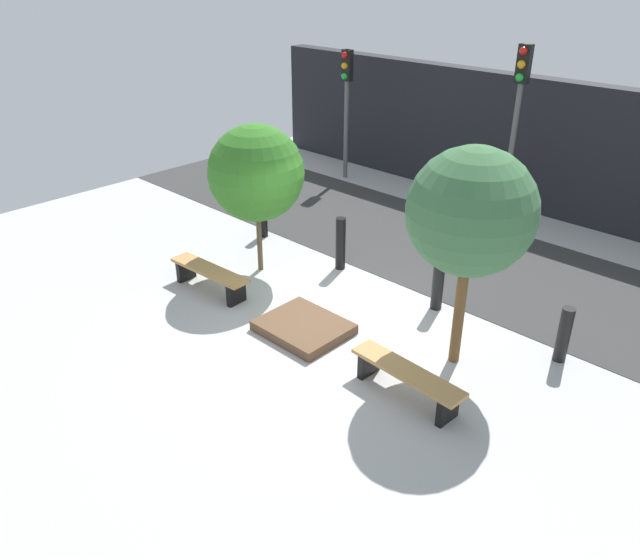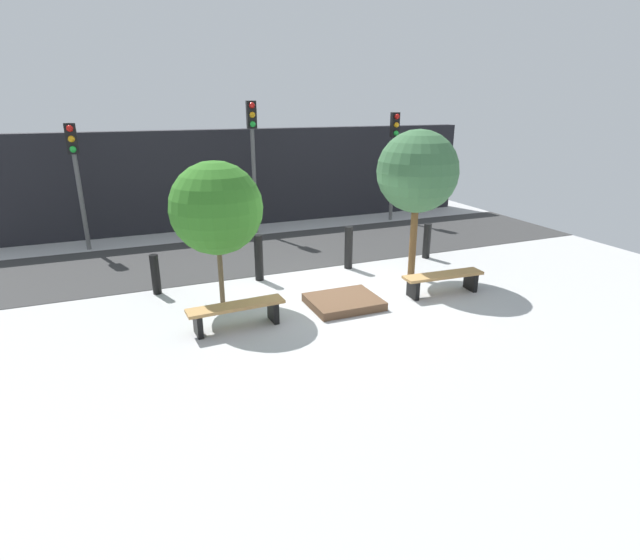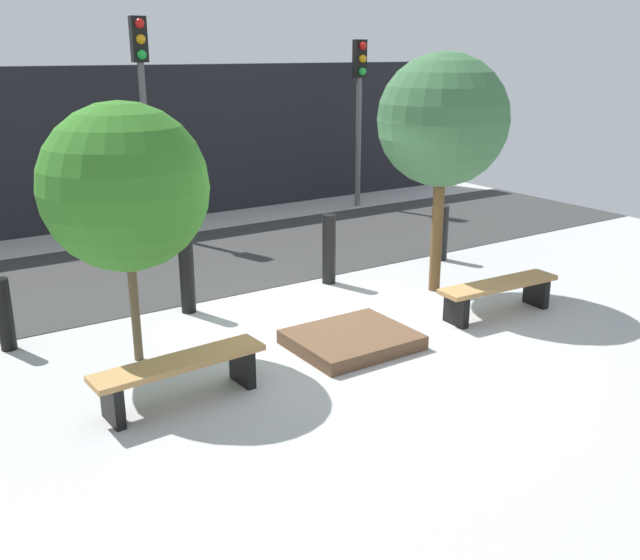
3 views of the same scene
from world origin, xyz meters
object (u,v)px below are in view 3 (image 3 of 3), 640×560
at_px(tree_behind_left_bench, 125,188).
at_px(tree_behind_right_bench, 443,121).
at_px(bollard_far_left, 5,314).
at_px(bollard_center, 329,249).
at_px(bench_left, 180,371).
at_px(planter_bed, 352,340).
at_px(bollard_right, 442,233).
at_px(bollard_left, 187,274).
at_px(traffic_light_mid_west, 143,89).
at_px(bench_right, 498,291).
at_px(traffic_light_mid_east, 360,93).

relative_size(tree_behind_left_bench, tree_behind_right_bench, 0.86).
xyz_separation_m(bollard_far_left, bollard_center, (4.57, 0.00, 0.09)).
height_order(bench_left, tree_behind_left_bench, tree_behind_left_bench).
relative_size(planter_bed, bollard_right, 1.51).
bearing_deg(bench_left, bollard_far_left, 113.36).
bearing_deg(bollard_left, bench_left, -115.08).
relative_size(planter_bed, traffic_light_mid_west, 0.35).
height_order(bollard_center, traffic_light_mid_west, traffic_light_mid_west).
height_order(bench_right, bollard_far_left, bollard_far_left).
bearing_deg(bollard_far_left, traffic_light_mid_east, 27.44).
height_order(bench_right, traffic_light_mid_east, traffic_light_mid_east).
relative_size(bollard_left, traffic_light_mid_east, 0.30).
bearing_deg(tree_behind_left_bench, traffic_light_mid_west, 67.51).
bearing_deg(bench_right, traffic_light_mid_east, 71.73).
xyz_separation_m(bench_left, bollard_right, (5.68, 2.37, 0.13)).
height_order(bollard_right, traffic_light_mid_west, traffic_light_mid_west).
bearing_deg(bench_right, tree_behind_right_bench, 93.08).
relative_size(planter_bed, bollard_left, 1.30).
bearing_deg(traffic_light_mid_east, planter_bed, -126.90).
xyz_separation_m(planter_bed, bollard_center, (1.14, 2.17, 0.44)).
relative_size(bench_right, tree_behind_left_bench, 0.63).
relative_size(bench_left, planter_bed, 1.29).
height_order(tree_behind_right_bench, bollard_right, tree_behind_right_bench).
distance_m(bollard_right, traffic_light_mid_east, 4.96).
bearing_deg(tree_behind_right_bench, bench_right, -90.00).
relative_size(bollard_left, bollard_right, 1.16).
height_order(bollard_right, traffic_light_mid_east, traffic_light_mid_east).
height_order(bollard_far_left, bollard_center, bollard_center).
distance_m(bench_right, bollard_right, 2.65).
relative_size(tree_behind_right_bench, bollard_center, 3.18).
height_order(bench_left, traffic_light_mid_east, traffic_light_mid_east).
distance_m(bench_right, planter_bed, 2.27).
bearing_deg(bollard_right, planter_bed, -147.70).
bearing_deg(traffic_light_mid_east, tree_behind_right_bench, -115.63).
xyz_separation_m(tree_behind_left_bench, bollard_left, (1.11, 1.13, -1.45)).
bearing_deg(traffic_light_mid_west, traffic_light_mid_east, -0.01).
bearing_deg(traffic_light_mid_east, bollard_center, -130.81).
bearing_deg(bollard_far_left, traffic_light_mid_west, 51.46).
bearing_deg(planter_bed, bench_right, -5.08).
relative_size(planter_bed, bollard_center, 1.32).
bearing_deg(bollard_center, bollard_right, 0.00).
xyz_separation_m(tree_behind_left_bench, bollard_center, (3.39, 1.13, -1.45)).
bearing_deg(bollard_left, bollard_center, 0.00).
height_order(bollard_center, traffic_light_mid_east, traffic_light_mid_east).
relative_size(bench_right, bollard_right, 1.97).
bearing_deg(traffic_light_mid_west, bollard_left, -104.87).
distance_m(bench_left, tree_behind_right_bench, 5.12).
height_order(tree_behind_left_bench, traffic_light_mid_east, traffic_light_mid_east).
bearing_deg(bench_left, tree_behind_left_bench, 86.92).
distance_m(bollard_left, bollard_center, 2.28).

